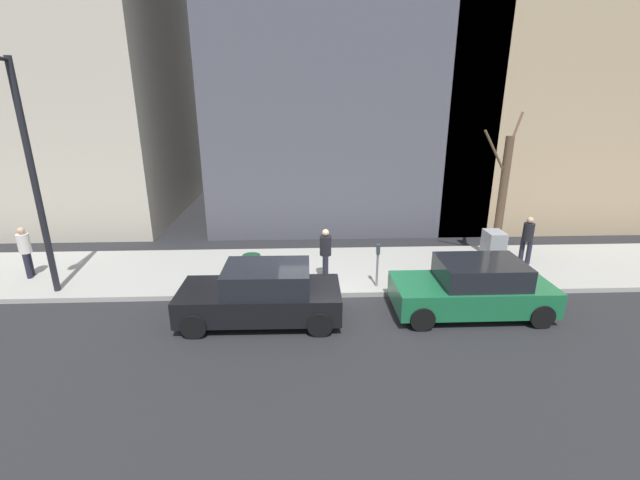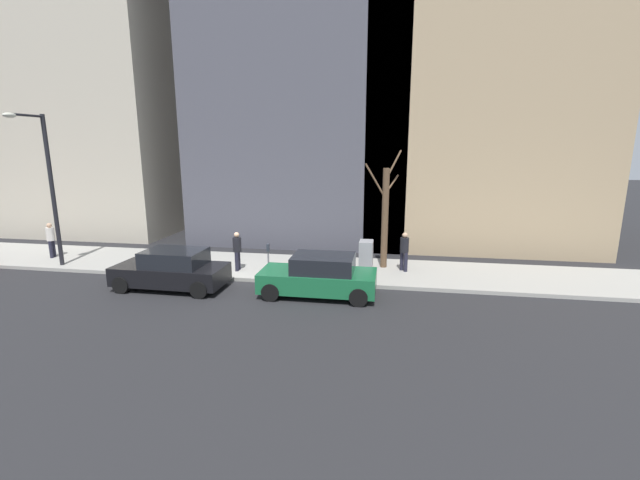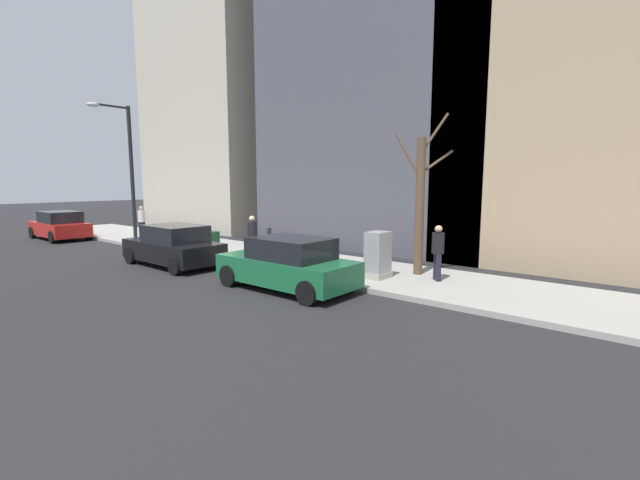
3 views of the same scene
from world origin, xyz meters
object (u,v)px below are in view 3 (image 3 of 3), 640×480
(bare_tree, at_px, (420,203))
(office_tower_right, at_px, (237,36))
(pedestrian_near_meter, at_px, (438,250))
(utility_box, at_px, (378,255))
(streetlamp, at_px, (126,162))
(parked_car_black, at_px, (174,246))
(trash_bin, at_px, (213,242))
(parking_meter, at_px, (269,243))
(pedestrian_far_corner, at_px, (142,220))
(parked_car_red, at_px, (60,226))
(parked_car_green, at_px, (288,264))
(pedestrian_midblock, at_px, (252,235))

(bare_tree, distance_m, office_tower_right, 22.05)
(pedestrian_near_meter, distance_m, office_tower_right, 23.57)
(utility_box, height_order, streetlamp, streetlamp)
(parked_car_black, relative_size, trash_bin, 4.69)
(parking_meter, bearing_deg, office_tower_right, 53.27)
(pedestrian_far_corner, bearing_deg, parked_car_red, -68.11)
(bare_tree, distance_m, trash_bin, 8.79)
(parked_car_green, height_order, trash_bin, parked_car_green)
(pedestrian_near_meter, bearing_deg, pedestrian_far_corner, -129.77)
(pedestrian_midblock, xyz_separation_m, office_tower_right, (9.25, 11.66, 11.88))
(parked_car_black, height_order, parked_car_red, same)
(streetlamp, relative_size, pedestrian_far_corner, 3.92)
(pedestrian_far_corner, distance_m, office_tower_right, 14.85)
(utility_box, height_order, office_tower_right, office_tower_right)
(pedestrian_far_corner, bearing_deg, parked_car_black, 55.19)
(streetlamp, bearing_deg, pedestrian_far_corner, 45.87)
(parked_car_green, distance_m, parked_car_black, 5.69)
(streetlamp, height_order, pedestrian_midblock, streetlamp)
(parked_car_red, relative_size, pedestrian_midblock, 2.55)
(trash_bin, distance_m, office_tower_right, 18.14)
(pedestrian_far_corner, bearing_deg, office_tower_right, 179.77)
(pedestrian_midblock, bearing_deg, pedestrian_near_meter, -83.31)
(parking_meter, xyz_separation_m, trash_bin, (0.45, 3.82, -0.38))
(parking_meter, xyz_separation_m, pedestrian_near_meter, (1.69, -5.46, 0.11))
(pedestrian_far_corner, bearing_deg, utility_box, 74.30)
(pedestrian_far_corner, bearing_deg, pedestrian_midblock, 71.98)
(pedestrian_near_meter, relative_size, pedestrian_midblock, 1.00)
(parking_meter, bearing_deg, pedestrian_far_corner, 83.79)
(bare_tree, relative_size, pedestrian_midblock, 3.04)
(pedestrian_near_meter, height_order, office_tower_right, office_tower_right)
(parked_car_red, bearing_deg, streetlamp, -74.31)
(parked_car_black, relative_size, streetlamp, 0.65)
(pedestrian_near_meter, bearing_deg, parking_meter, -114.27)
(pedestrian_near_meter, relative_size, pedestrian_far_corner, 1.00)
(parking_meter, bearing_deg, parked_car_black, 116.63)
(parked_car_green, height_order, utility_box, utility_box)
(parked_car_red, bearing_deg, parked_car_black, -89.83)
(parked_car_black, bearing_deg, parking_meter, -62.66)
(parked_car_green, height_order, pedestrian_far_corner, pedestrian_far_corner)
(parked_car_green, relative_size, utility_box, 2.94)
(parked_car_green, relative_size, pedestrian_far_corner, 2.53)
(parked_car_black, height_order, office_tower_right, office_tower_right)
(parked_car_red, height_order, parking_meter, parked_car_red)
(parked_car_black, distance_m, pedestrian_far_corner, 8.22)
(pedestrian_midblock, bearing_deg, bare_tree, -77.79)
(parked_car_black, height_order, parking_meter, parked_car_black)
(pedestrian_near_meter, bearing_deg, streetlamp, -124.45)
(streetlamp, height_order, pedestrian_near_meter, streetlamp)
(trash_bin, bearing_deg, pedestrian_near_meter, -82.39)
(pedestrian_near_meter, xyz_separation_m, pedestrian_midblock, (-1.10, 6.99, 0.00))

